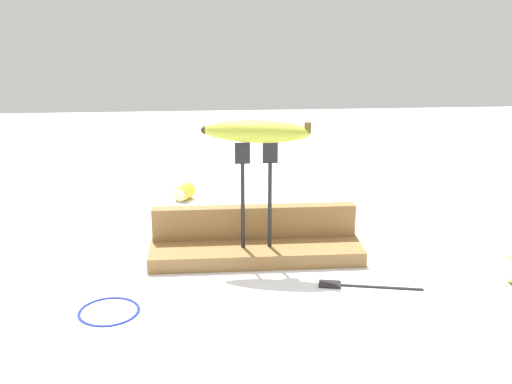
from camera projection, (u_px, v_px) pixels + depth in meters
name	position (u px, v px, depth m)	size (l,w,h in m)	color
ground_plane	(256.00, 259.00, 1.13)	(3.00, 3.00, 0.00)	silver
wooden_board	(256.00, 252.00, 1.13)	(0.38, 0.11, 0.03)	olive
board_backstop	(254.00, 222.00, 1.15)	(0.37, 0.03, 0.06)	olive
fork_stand_center	(256.00, 186.00, 1.08)	(0.07, 0.01, 0.19)	black
banana_raised_center	(256.00, 131.00, 1.05)	(0.19, 0.08, 0.04)	#B2C138
fork_fallen_near	(356.00, 285.00, 1.02)	(0.17, 0.05, 0.01)	black
banana_chunk_far	(184.00, 192.00, 1.45)	(0.05, 0.05, 0.04)	yellow
wire_coil	(109.00, 310.00, 0.94)	(0.09, 0.09, 0.01)	#1E2DA5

